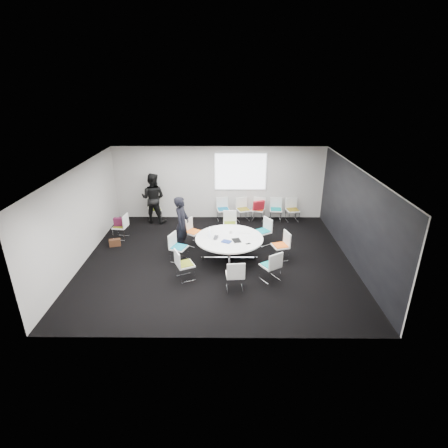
{
  "coord_description": "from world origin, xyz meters",
  "views": [
    {
      "loc": [
        0.27,
        -9.42,
        5.13
      ],
      "look_at": [
        0.2,
        0.4,
        1.0
      ],
      "focal_mm": 28.0,
      "sensor_mm": 36.0,
      "label": 1
    }
  ],
  "objects_px": {
    "maroon_bag": "(120,222)",
    "chair_back_d": "(276,214)",
    "chair_back_a": "(223,214)",
    "chair_back_b": "(243,214)",
    "chair_person_back": "(155,213)",
    "brown_bag": "(115,243)",
    "person_back": "(153,198)",
    "conference_table": "(229,244)",
    "laptop": "(217,237)",
    "chair_back_c": "(258,214)",
    "chair_ring_b": "(263,236)",
    "chair_ring_h": "(270,271)",
    "chair_ring_c": "(230,229)",
    "chair_ring_g": "(235,280)",
    "cup": "(230,232)",
    "chair_ring_e": "(179,253)",
    "chair_ring_d": "(193,237)",
    "person_main": "(182,224)",
    "chair_spare_left": "(121,231)",
    "chair_ring_f": "(185,270)",
    "chair_back_e": "(292,214)",
    "chair_ring_a": "(280,251)"
  },
  "relations": [
    {
      "from": "chair_ring_c",
      "to": "chair_back_b",
      "type": "xyz_separation_m",
      "value": [
        0.52,
        1.44,
        0.0
      ]
    },
    {
      "from": "maroon_bag",
      "to": "chair_back_d",
      "type": "bearing_deg",
      "value": 16.97
    },
    {
      "from": "chair_back_c",
      "to": "cup",
      "type": "xyz_separation_m",
      "value": [
        -1.1,
        -2.84,
        0.5
      ]
    },
    {
      "from": "chair_ring_f",
      "to": "cup",
      "type": "relative_size",
      "value": 9.78
    },
    {
      "from": "chair_ring_b",
      "to": "person_main",
      "type": "bearing_deg",
      "value": 68.2
    },
    {
      "from": "chair_back_a",
      "to": "chair_spare_left",
      "type": "distance_m",
      "value": 3.86
    },
    {
      "from": "brown_bag",
      "to": "chair_back_a",
      "type": "bearing_deg",
      "value": 32.74
    },
    {
      "from": "chair_ring_c",
      "to": "cup",
      "type": "relative_size",
      "value": 9.78
    },
    {
      "from": "chair_ring_b",
      "to": "maroon_bag",
      "type": "xyz_separation_m",
      "value": [
        -4.82,
        0.38,
        0.34
      ]
    },
    {
      "from": "chair_ring_b",
      "to": "chair_ring_h",
      "type": "relative_size",
      "value": 1.0
    },
    {
      "from": "person_back",
      "to": "chair_back_a",
      "type": "bearing_deg",
      "value": -165.4
    },
    {
      "from": "laptop",
      "to": "chair_back_c",
      "type": "bearing_deg",
      "value": -17.38
    },
    {
      "from": "chair_ring_e",
      "to": "chair_back_c",
      "type": "height_order",
      "value": "same"
    },
    {
      "from": "conference_table",
      "to": "chair_ring_a",
      "type": "distance_m",
      "value": 1.57
    },
    {
      "from": "chair_ring_g",
      "to": "maroon_bag",
      "type": "height_order",
      "value": "chair_ring_g"
    },
    {
      "from": "chair_person_back",
      "to": "person_main",
      "type": "bearing_deg",
      "value": 95.37
    },
    {
      "from": "chair_ring_h",
      "to": "person_back",
      "type": "height_order",
      "value": "person_back"
    },
    {
      "from": "chair_person_back",
      "to": "brown_bag",
      "type": "relative_size",
      "value": 2.44
    },
    {
      "from": "chair_back_e",
      "to": "person_main",
      "type": "bearing_deg",
      "value": 23.06
    },
    {
      "from": "chair_back_a",
      "to": "chair_ring_g",
      "type": "bearing_deg",
      "value": 83.79
    },
    {
      "from": "chair_ring_c",
      "to": "chair_back_a",
      "type": "relative_size",
      "value": 1.0
    },
    {
      "from": "chair_spare_left",
      "to": "laptop",
      "type": "height_order",
      "value": "chair_spare_left"
    },
    {
      "from": "chair_ring_g",
      "to": "cup",
      "type": "relative_size",
      "value": 9.78
    },
    {
      "from": "chair_ring_d",
      "to": "brown_bag",
      "type": "height_order",
      "value": "chair_ring_d"
    },
    {
      "from": "chair_ring_b",
      "to": "brown_bag",
      "type": "height_order",
      "value": "chair_ring_b"
    },
    {
      "from": "cup",
      "to": "chair_back_b",
      "type": "bearing_deg",
      "value": 79.53
    },
    {
      "from": "brown_bag",
      "to": "chair_ring_c",
      "type": "bearing_deg",
      "value": 12.29
    },
    {
      "from": "chair_ring_b",
      "to": "chair_ring_h",
      "type": "bearing_deg",
      "value": 147.48
    },
    {
      "from": "chair_back_a",
      "to": "laptop",
      "type": "relative_size",
      "value": 2.96
    },
    {
      "from": "chair_ring_d",
      "to": "chair_spare_left",
      "type": "xyz_separation_m",
      "value": [
        -2.5,
        0.45,
        0.0
      ]
    },
    {
      "from": "conference_table",
      "to": "laptop",
      "type": "height_order",
      "value": "laptop"
    },
    {
      "from": "chair_spare_left",
      "to": "brown_bag",
      "type": "bearing_deg",
      "value": -179.73
    },
    {
      "from": "chair_ring_f",
      "to": "laptop",
      "type": "height_order",
      "value": "chair_ring_f"
    },
    {
      "from": "chair_ring_d",
      "to": "person_main",
      "type": "height_order",
      "value": "person_main"
    },
    {
      "from": "chair_ring_c",
      "to": "chair_back_b",
      "type": "distance_m",
      "value": 1.53
    },
    {
      "from": "chair_back_e",
      "to": "chair_back_c",
      "type": "bearing_deg",
      "value": -11.53
    },
    {
      "from": "chair_back_d",
      "to": "chair_ring_e",
      "type": "bearing_deg",
      "value": 49.7
    },
    {
      "from": "chair_ring_b",
      "to": "chair_ring_e",
      "type": "distance_m",
      "value": 2.9
    },
    {
      "from": "chair_back_a",
      "to": "chair_person_back",
      "type": "distance_m",
      "value": 2.63
    },
    {
      "from": "chair_ring_c",
      "to": "chair_back_e",
      "type": "xyz_separation_m",
      "value": [
        2.41,
        1.4,
        0.0
      ]
    },
    {
      "from": "chair_ring_h",
      "to": "chair_back_e",
      "type": "relative_size",
      "value": 1.0
    },
    {
      "from": "chair_back_a",
      "to": "chair_back_b",
      "type": "height_order",
      "value": "same"
    },
    {
      "from": "chair_ring_b",
      "to": "chair_ring_e",
      "type": "height_order",
      "value": "same"
    },
    {
      "from": "chair_ring_a",
      "to": "chair_person_back",
      "type": "distance_m",
      "value": 5.4
    },
    {
      "from": "chair_back_c",
      "to": "maroon_bag",
      "type": "height_order",
      "value": "chair_back_c"
    },
    {
      "from": "chair_person_back",
      "to": "maroon_bag",
      "type": "height_order",
      "value": "chair_person_back"
    },
    {
      "from": "chair_back_e",
      "to": "chair_person_back",
      "type": "relative_size",
      "value": 1.0
    },
    {
      "from": "chair_ring_c",
      "to": "chair_spare_left",
      "type": "bearing_deg",
      "value": 4.04
    },
    {
      "from": "chair_back_a",
      "to": "chair_person_back",
      "type": "relative_size",
      "value": 1.0
    },
    {
      "from": "chair_ring_d",
      "to": "chair_ring_f",
      "type": "height_order",
      "value": "same"
    }
  ]
}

